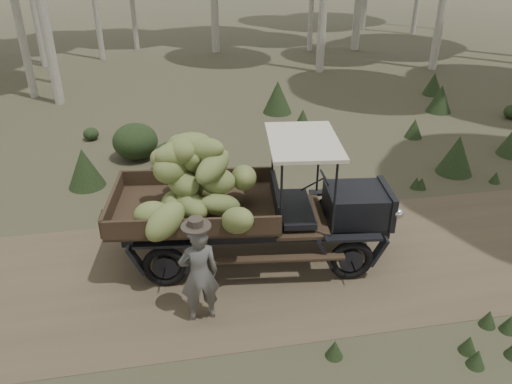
% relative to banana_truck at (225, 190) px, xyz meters
% --- Properties ---
extents(ground, '(120.00, 120.00, 0.00)m').
position_rel_banana_truck_xyz_m(ground, '(1.79, -0.46, -1.49)').
color(ground, '#473D2B').
rests_on(ground, ground).
extents(dirt_track, '(70.00, 4.00, 0.01)m').
position_rel_banana_truck_xyz_m(dirt_track, '(1.79, -0.46, -1.48)').
color(dirt_track, brown).
rests_on(dirt_track, ground).
extents(banana_truck, '(5.40, 2.74, 2.59)m').
position_rel_banana_truck_xyz_m(banana_truck, '(0.00, 0.00, 0.00)').
color(banana_truck, black).
rests_on(banana_truck, ground).
extents(farmer, '(0.67, 0.50, 1.87)m').
position_rel_banana_truck_xyz_m(farmer, '(-0.62, -1.57, -0.60)').
color(farmer, '#4F4C48').
rests_on(farmer, ground).
extents(undergrowth, '(24.92, 22.59, 1.39)m').
position_rel_banana_truck_xyz_m(undergrowth, '(1.70, -0.69, -0.96)').
color(undergrowth, '#233319').
rests_on(undergrowth, ground).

